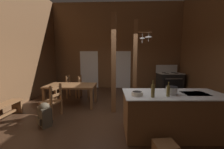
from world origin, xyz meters
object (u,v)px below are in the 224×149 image
dining_table (71,87)px  ladderback_chair_near_window (83,87)px  ladderback_chair_by_post (52,101)px  stove_range (169,82)px  kitchen_island (172,113)px  stockpot_on_counter (171,90)px  mixing_bowl_on_counter (137,94)px  bench_along_left_wall (0,111)px  backpack (44,114)px  ladderback_chair_at_table_end (71,87)px  bottle_tall_on_counter (168,91)px  bottle_short_on_counter (153,91)px

dining_table → ladderback_chair_near_window: bearing=77.3°
ladderback_chair_by_post → stove_range: bearing=34.4°
ladderback_chair_near_window → stove_range: bearing=17.2°
kitchen_island → ladderback_chair_by_post: (-3.08, 0.72, -0.01)m
stove_range → stockpot_on_counter: size_ratio=4.31×
mixing_bowl_on_counter → bench_along_left_wall: bearing=171.0°
backpack → mixing_bowl_on_counter: bearing=-9.9°
kitchen_island → ladderback_chair_at_table_end: 4.12m
ladderback_chair_near_window → bottle_tall_on_counter: 3.74m
ladderback_chair_at_table_end → mixing_bowl_on_counter: 3.70m
backpack → kitchen_island: bearing=-3.6°
stockpot_on_counter → backpack: bearing=174.8°
bench_along_left_wall → mixing_bowl_on_counter: (3.50, -0.56, 0.66)m
stockpot_on_counter → mixing_bowl_on_counter: size_ratio=1.35×
backpack → mixing_bowl_on_counter: 2.33m
stove_range → backpack: bearing=-141.0°
stockpot_on_counter → mixing_bowl_on_counter: (-0.74, -0.12, -0.04)m
mixing_bowl_on_counter → ladderback_chair_by_post: bearing=158.1°
mixing_bowl_on_counter → bottle_short_on_counter: 0.32m
backpack → bottle_short_on_counter: (2.50, -0.48, 0.74)m
bench_along_left_wall → bottle_short_on_counter: bearing=-9.8°
ladderback_chair_at_table_end → bottle_tall_on_counter: bearing=-43.6°
ladderback_chair_at_table_end → bottle_short_on_counter: bottle_short_on_counter is taller
stove_range → ladderback_chair_near_window: bearing=-162.8°
ladderback_chair_near_window → bench_along_left_wall: ladderback_chair_near_window is taller
kitchen_island → bottle_short_on_counter: bearing=-151.2°
ladderback_chair_near_window → ladderback_chair_at_table_end: same height
bench_along_left_wall → bottle_short_on_counter: (3.79, -0.65, 0.75)m
kitchen_island → ladderback_chair_by_post: ladderback_chair_by_post is taller
ladderback_chair_near_window → bottle_short_on_counter: size_ratio=2.86×
kitchen_island → mixing_bowl_on_counter: mixing_bowl_on_counter is taller
dining_table → bottle_tall_on_counter: bearing=-35.7°
bottle_short_on_counter → bench_along_left_wall: bearing=170.2°
kitchen_island → stove_range: 4.05m
kitchen_island → dining_table: kitchen_island is taller
stove_range → mixing_bowl_on_counter: 4.59m
kitchen_island → bench_along_left_wall: bearing=175.2°
dining_table → stockpot_on_counter: (2.78, -1.74, 0.35)m
stove_range → bench_along_left_wall: 6.68m
dining_table → backpack: dining_table is taller
bench_along_left_wall → dining_table: bearing=41.7°
backpack → bottle_short_on_counter: 2.65m
ladderback_chair_near_window → backpack: 2.37m
bench_along_left_wall → mixing_bowl_on_counter: bearing=-9.0°
stockpot_on_counter → bottle_short_on_counter: 0.50m
ladderback_chair_near_window → bottle_tall_on_counter: size_ratio=3.23×
bottle_tall_on_counter → stove_range: bearing=68.0°
ladderback_chair_at_table_end → mixing_bowl_on_counter: (2.37, -2.80, 0.51)m
stove_range → dining_table: stove_range is taller
backpack → bottle_tall_on_counter: bottle_tall_on_counter is taller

